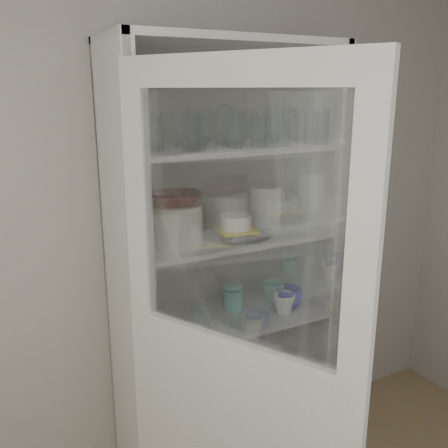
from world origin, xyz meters
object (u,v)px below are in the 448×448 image
goblet_1 (225,122)px  mug_teal (273,292)px  cupboard_door (234,399)px  measuring_cups (169,335)px  grey_bowl_stack (265,207)px  white_canister (137,317)px  pantry_cabinet (218,295)px  teal_jar (233,297)px  goblet_0 (148,127)px  cream_bowl (178,212)px  mug_blue (289,298)px  mug_white (284,304)px  plate_stack_front (178,233)px  goblet_2 (233,125)px  terracotta_bowl (177,199)px  yellow_trivet (236,230)px  cream_dish (187,397)px  tin_box (267,375)px  goblet_3 (289,121)px  glass_platter (236,233)px  plate_stack_back (178,226)px  white_ramekin (236,222)px

goblet_1 → mug_teal: (0.25, -0.06, -0.84)m
cupboard_door → measuring_cups: cupboard_door is taller
grey_bowl_stack → measuring_cups: bearing=-168.9°
white_canister → grey_bowl_stack: bearing=-4.1°
pantry_cabinet → goblet_1: bearing=16.7°
teal_jar → goblet_0: bearing=170.3°
cream_bowl → mug_blue: size_ratio=1.59×
goblet_0 → mug_white: size_ratio=1.56×
grey_bowl_stack → white_canister: grey_bowl_stack is taller
cream_bowl → teal_jar: cream_bowl is taller
goblet_0 → plate_stack_front: size_ratio=0.81×
goblet_2 → white_canister: 0.96m
pantry_cabinet → terracotta_bowl: (-0.25, -0.13, 0.52)m
mug_teal → yellow_trivet: bearing=-151.1°
goblet_1 → measuring_cups: goblet_1 is taller
yellow_trivet → mug_white: bearing=-20.6°
mug_white → mug_teal: bearing=65.5°
pantry_cabinet → cream_dish: 0.50m
teal_jar → tin_box: 0.46m
goblet_0 → cream_dish: size_ratio=0.80×
pantry_cabinet → goblet_1: (0.04, 0.01, 0.81)m
goblet_3 → glass_platter: (-0.37, -0.14, -0.48)m
measuring_cups → mug_teal: bearing=11.0°
cupboard_door → cream_bowl: bearing=148.1°
yellow_trivet → teal_jar: (0.03, 0.08, -0.37)m
goblet_0 → goblet_3: size_ratio=0.98×
mug_blue → mug_teal: (-0.03, 0.09, 0.00)m
terracotta_bowl → plate_stack_back: bearing=67.0°
tin_box → mug_blue: bearing=-23.1°
goblet_1 → yellow_trivet: bearing=-91.3°
teal_jar → measuring_cups: teal_jar is taller
cupboard_door → goblet_2: 1.18m
mug_white → white_canister: 0.69m
cream_bowl → white_ramekin: size_ratio=1.44×
grey_bowl_stack → mug_white: bearing=-73.6°
goblet_3 → plate_stack_back: 0.74m
goblet_0 → mug_white: bearing=-22.3°
goblet_1 → plate_stack_back: bearing=173.1°
teal_jar → tin_box: size_ratio=0.60×
goblet_0 → goblet_2: 0.39m
goblet_2 → teal_jar: goblet_2 is taller
mug_blue → teal_jar: size_ratio=1.14×
measuring_cups → white_canister: 0.18m
cream_bowl → mug_blue: bearing=-1.2°
plate_stack_front → white_canister: 0.44m
mug_white → glass_platter: bearing=148.1°
cupboard_door → terracotta_bowl: bearing=148.1°
grey_bowl_stack → goblet_1: bearing=158.7°
white_canister → cream_bowl: bearing=-35.8°
goblet_1 → terracotta_bowl: (-0.29, -0.14, -0.29)m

